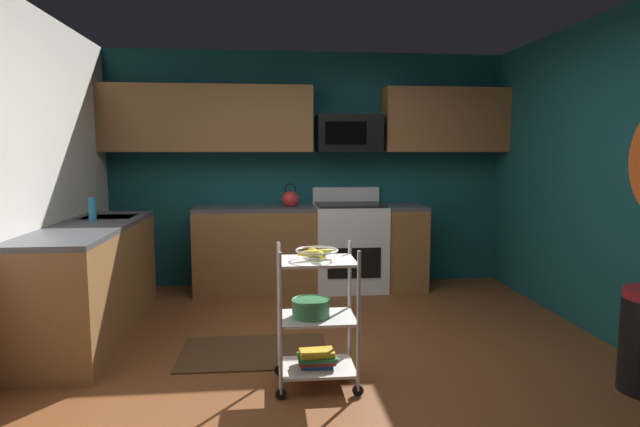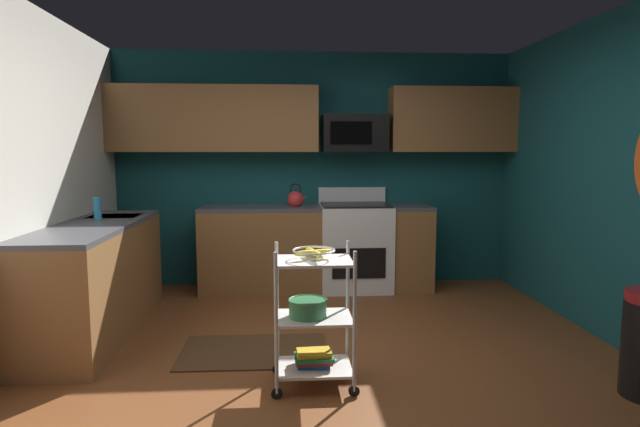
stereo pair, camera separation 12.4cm
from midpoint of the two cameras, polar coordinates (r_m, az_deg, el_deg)
name	(u,v)px [view 2 (the right image)]	position (r m, az deg, el deg)	size (l,w,h in m)	color
floor	(334,368)	(3.90, 2.51, -16.36)	(4.40, 4.80, 0.04)	brown
wall_back	(314,170)	(6.01, -0.02, 4.76)	(4.52, 0.06, 2.60)	#14474C
counter_run	(232,259)	(5.22, -8.76, -4.90)	(3.44, 2.58, 0.92)	brown
oven_range	(355,246)	(5.82, 4.39, -3.48)	(0.76, 0.65, 1.10)	white
upper_cabinets	(307,119)	(5.82, -0.83, 10.11)	(4.40, 0.33, 0.70)	brown
microwave	(354,133)	(5.84, 4.34, 8.60)	(0.70, 0.39, 0.40)	black
rolling_cart	(314,318)	(3.45, 0.39, -11.16)	(0.55, 0.38, 0.91)	silver
fruit_bowl	(314,252)	(3.34, 0.40, -4.22)	(0.27, 0.27, 0.07)	silver
mixing_bowl_large	(308,307)	(3.42, -0.28, -10.10)	(0.25, 0.25, 0.11)	#387F4C
book_stack	(314,358)	(3.54, 0.39, -15.33)	(0.26, 0.18, 0.10)	#1E4C8C
kettle	(296,199)	(5.69, -2.01, 1.57)	(0.21, 0.18, 0.26)	red
dish_soap_bottle	(97,209)	(4.89, -22.20, 0.50)	(0.06, 0.06, 0.20)	#2D8CBF
floor_rug	(254,351)	(4.15, -6.25, -14.55)	(1.10, 0.70, 0.01)	#472D19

